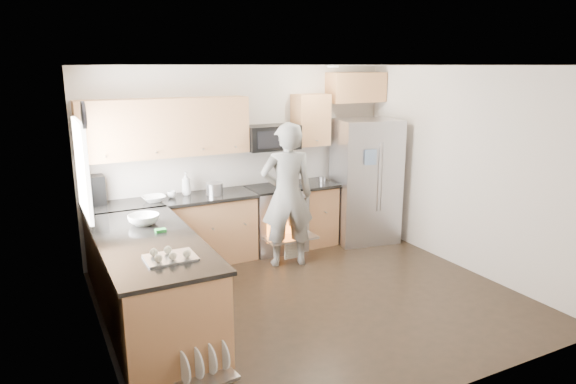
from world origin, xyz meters
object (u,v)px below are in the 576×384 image
stove_range (275,204)px  person (287,195)px  dish_rack (203,369)px  refrigerator (365,181)px

stove_range → person: size_ratio=0.94×
person → dish_rack: bearing=62.0°
stove_range → person: 0.67m
dish_rack → person: bearing=47.6°
stove_range → refrigerator: bearing=-9.9°
stove_range → dish_rack: (-1.94, -2.60, -0.59)m
stove_range → dish_rack: 3.30m
person → dish_rack: person is taller
refrigerator → person: bearing=-156.6°
refrigerator → dish_rack: bearing=-134.7°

